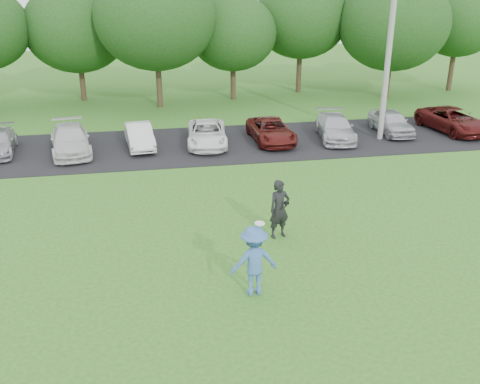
# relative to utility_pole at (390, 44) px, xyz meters

# --- Properties ---
(ground) EXTENTS (100.00, 100.00, 0.00)m
(ground) POSITION_rel_utility_pole_xyz_m (-8.99, -12.36, -4.85)
(ground) COLOR #286B1E
(ground) RESTS_ON ground
(parking_lot) EXTENTS (32.00, 6.50, 0.03)m
(parking_lot) POSITION_rel_utility_pole_xyz_m (-8.99, 0.64, -4.84)
(parking_lot) COLOR black
(parking_lot) RESTS_ON ground
(utility_pole) EXTENTS (0.28, 0.28, 9.70)m
(utility_pole) POSITION_rel_utility_pole_xyz_m (0.00, 0.00, 0.00)
(utility_pole) COLOR gray
(utility_pole) RESTS_ON ground
(frisbee_player) EXTENTS (1.36, 0.87, 2.15)m
(frisbee_player) POSITION_rel_utility_pole_xyz_m (-9.34, -12.92, -3.85)
(frisbee_player) COLOR #3D69AD
(frisbee_player) RESTS_ON ground
(camera_bystander) EXTENTS (0.82, 0.65, 1.98)m
(camera_bystander) POSITION_rel_utility_pole_xyz_m (-7.85, -9.78, -3.86)
(camera_bystander) COLOR black
(camera_bystander) RESTS_ON ground
(parked_cars) EXTENTS (28.85, 4.80, 1.26)m
(parked_cars) POSITION_rel_utility_pole_xyz_m (-7.62, 0.61, -4.23)
(parked_cars) COLOR #57595F
(parked_cars) RESTS_ON parking_lot
(tree_row) EXTENTS (42.39, 9.85, 8.64)m
(tree_row) POSITION_rel_utility_pole_xyz_m (-7.48, 10.40, 0.06)
(tree_row) COLOR #38281C
(tree_row) RESTS_ON ground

